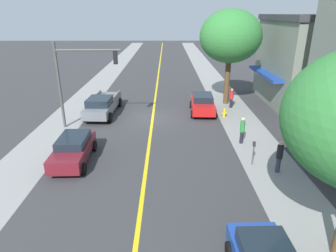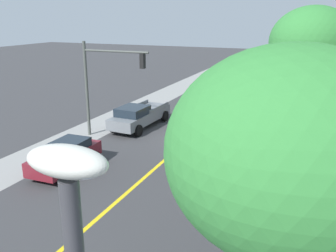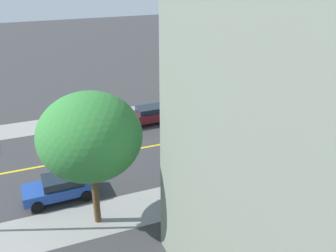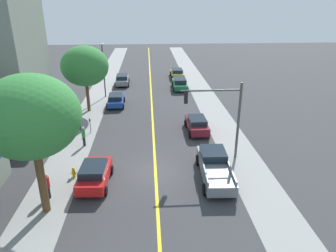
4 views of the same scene
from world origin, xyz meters
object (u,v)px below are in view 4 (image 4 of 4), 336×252
at_px(street_tree_right_corner, 30,117).
at_px(parking_meter, 90,123).
at_px(gold_sedan_right_curb, 177,73).
at_px(red_sedan_left_curb, 94,174).
at_px(blue_sedan_left_curb, 116,100).
at_px(pedestrian_red_shirt, 47,185).
at_px(street_tree_left_near, 85,66).
at_px(grey_sedan_left_curb, 122,79).
at_px(green_sedan_right_curb, 180,83).
at_px(maroon_sedan_right_curb, 197,124).
at_px(street_lamp, 103,65).
at_px(pedestrian_green_shirt, 84,135).
at_px(fire_hydrant, 74,172).
at_px(traffic_light_mast, 221,110).
at_px(grey_pickup_truck, 215,166).
at_px(pedestrian_black_shirt, 79,120).

height_order(street_tree_right_corner, parking_meter, street_tree_right_corner).
bearing_deg(gold_sedan_right_curb, red_sedan_left_curb, 163.47).
height_order(blue_sedan_left_curb, pedestrian_red_shirt, pedestrian_red_shirt).
height_order(street_tree_left_near, grey_sedan_left_curb, street_tree_left_near).
relative_size(street_tree_left_near, parking_meter, 5.15).
distance_m(grey_sedan_left_curb, pedestrian_red_shirt, 28.69).
xyz_separation_m(parking_meter, red_sedan_left_curb, (1.79, -9.23, -0.11)).
height_order(street_tree_right_corner, grey_sedan_left_curb, street_tree_right_corner).
bearing_deg(green_sedan_right_curb, maroon_sedan_right_curb, -179.50).
bearing_deg(street_lamp, pedestrian_red_shirt, -92.56).
xyz_separation_m(red_sedan_left_curb, maroon_sedan_right_curb, (8.42, 8.78, -0.03)).
xyz_separation_m(red_sedan_left_curb, pedestrian_green_shirt, (-1.86, 6.31, 0.15)).
bearing_deg(gold_sedan_right_curb, fire_hydrant, 159.98).
height_order(parking_meter, maroon_sedan_right_curb, maroon_sedan_right_curb).
relative_size(traffic_light_mast, grey_pickup_truck, 1.02).
xyz_separation_m(street_tree_right_corner, parking_meter, (0.75, 11.95, -5.16)).
bearing_deg(fire_hydrant, grey_pickup_truck, -3.73).
distance_m(street_tree_left_near, parking_meter, 7.84).
bearing_deg(grey_sedan_left_curb, parking_meter, 172.35).
distance_m(street_lamp, gold_sedan_right_curb, 14.69).
bearing_deg(gold_sedan_right_curb, parking_meter, 153.47).
bearing_deg(street_tree_left_near, pedestrian_green_shirt, -83.01).
xyz_separation_m(grey_sedan_left_curb, pedestrian_red_shirt, (-2.79, -28.55, 0.14)).
distance_m(street_tree_right_corner, pedestrian_green_shirt, 10.40).
height_order(traffic_light_mast, red_sedan_left_curb, traffic_light_mast).
distance_m(grey_sedan_left_curb, pedestrian_black_shirt, 17.37).
bearing_deg(maroon_sedan_right_curb, blue_sedan_left_curb, 43.22).
xyz_separation_m(pedestrian_red_shirt, pedestrian_black_shirt, (-0.18, 11.44, 0.03)).
distance_m(street_tree_left_near, grey_pickup_truck, 19.59).
bearing_deg(pedestrian_black_shirt, grey_sedan_left_curb, 20.33).
xyz_separation_m(street_tree_right_corner, grey_pickup_truck, (10.98, 3.16, -5.22)).
xyz_separation_m(street_tree_left_near, fire_hydrant, (1.33, -14.65, -4.75)).
bearing_deg(street_tree_left_near, traffic_light_mast, -45.15).
xyz_separation_m(street_tree_left_near, traffic_light_mast, (12.38, -12.45, -1.02)).
relative_size(gold_sedan_right_curb, green_sedan_right_curb, 0.97).
relative_size(street_lamp, pedestrian_black_shirt, 3.78).
xyz_separation_m(red_sedan_left_curb, green_sedan_right_curb, (8.32, 24.18, -0.00)).
xyz_separation_m(street_tree_right_corner, street_lamp, (0.78, 23.79, -1.90)).
height_order(maroon_sedan_right_curb, pedestrian_green_shirt, pedestrian_green_shirt).
distance_m(blue_sedan_left_curb, green_sedan_right_curb, 10.83).
bearing_deg(street_lamp, red_sedan_left_curb, -85.23).
distance_m(gold_sedan_right_curb, pedestrian_red_shirt, 34.30).
bearing_deg(grey_sedan_left_curb, blue_sedan_left_curb, 177.68).
relative_size(blue_sedan_left_curb, grey_pickup_truck, 0.70).
height_order(blue_sedan_left_curb, pedestrian_black_shirt, pedestrian_black_shirt).
distance_m(parking_meter, pedestrian_red_shirt, 10.69).
distance_m(red_sedan_left_curb, gold_sedan_right_curb, 32.12).
bearing_deg(pedestrian_green_shirt, red_sedan_left_curb, 91.19).
height_order(red_sedan_left_curb, pedestrian_black_shirt, pedestrian_black_shirt).
bearing_deg(maroon_sedan_right_curb, traffic_light_mast, -171.84).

